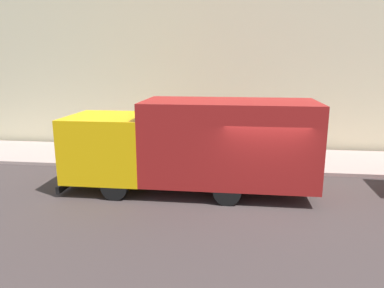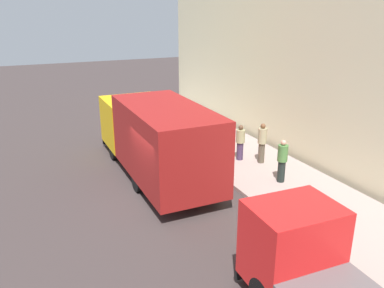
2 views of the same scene
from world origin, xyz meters
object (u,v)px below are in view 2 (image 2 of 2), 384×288
(large_utility_truck, at_px, (156,136))
(pedestrian_third, at_px, (262,142))
(small_flatbed_truck, at_px, (322,285))
(pedestrian_walking, at_px, (240,142))
(traffic_cone_orange, at_px, (185,136))
(pedestrian_standing, at_px, (282,160))

(large_utility_truck, xyz_separation_m, pedestrian_third, (4.45, -0.93, -0.62))
(small_flatbed_truck, bearing_deg, pedestrian_walking, 70.89)
(traffic_cone_orange, bearing_deg, pedestrian_standing, -76.10)
(small_flatbed_truck, distance_m, traffic_cone_orange, 12.26)
(large_utility_truck, bearing_deg, pedestrian_third, -12.07)
(pedestrian_standing, relative_size, traffic_cone_orange, 2.72)
(pedestrian_third, bearing_deg, large_utility_truck, -129.42)
(pedestrian_standing, bearing_deg, traffic_cone_orange, -79.66)
(large_utility_truck, relative_size, traffic_cone_orange, 13.54)
(pedestrian_walking, distance_m, pedestrian_standing, 2.68)
(large_utility_truck, bearing_deg, traffic_cone_orange, 48.67)
(small_flatbed_truck, relative_size, traffic_cone_orange, 8.08)
(pedestrian_walking, distance_m, traffic_cone_orange, 3.45)
(small_flatbed_truck, relative_size, pedestrian_third, 2.86)
(large_utility_truck, distance_m, pedestrian_third, 4.58)
(small_flatbed_truck, height_order, pedestrian_standing, small_flatbed_truck)
(large_utility_truck, bearing_deg, pedestrian_walking, -3.85)
(pedestrian_walking, xyz_separation_m, traffic_cone_orange, (-1.22, 3.18, -0.51))
(pedestrian_walking, bearing_deg, traffic_cone_orange, -56.26)
(pedestrian_standing, bearing_deg, pedestrian_third, -105.79)
(pedestrian_walking, distance_m, pedestrian_third, 0.96)
(pedestrian_standing, relative_size, pedestrian_third, 0.96)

